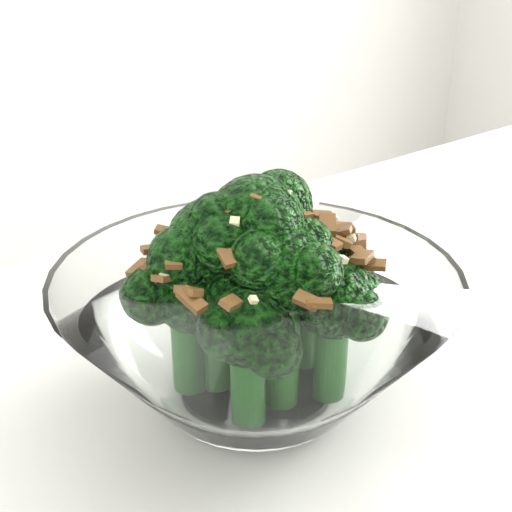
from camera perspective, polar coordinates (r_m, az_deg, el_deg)
table at (r=0.55m, az=18.83°, el=-16.39°), size 1.26×0.89×0.75m
broccoli_dish at (r=0.45m, az=0.03°, el=-5.02°), size 0.25×0.25×0.15m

